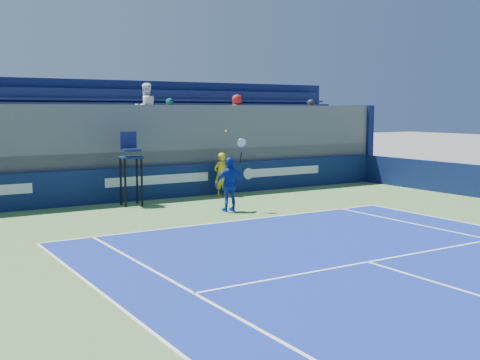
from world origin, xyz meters
TOP-DOWN VIEW (x-y plane):
  - ball_person at (2.28, 16.53)m, footprint 0.64×0.47m
  - back_hoarding at (0.00, 17.10)m, footprint 20.40×0.21m
  - umpire_chair at (-1.37, 16.21)m, footprint 0.77×0.77m
  - tennis_player at (0.81, 13.41)m, footprint 1.05×0.55m
  - stadium_seating at (0.01, 19.14)m, footprint 21.00×4.05m

SIDE VIEW (x-z plane):
  - back_hoarding at x=0.00m, z-range 0.00..1.20m
  - ball_person at x=2.28m, z-range 0.01..1.62m
  - tennis_player at x=0.81m, z-range -0.41..2.16m
  - umpire_chair at x=-1.37m, z-range 0.29..2.77m
  - stadium_seating at x=0.01m, z-range -0.36..4.04m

